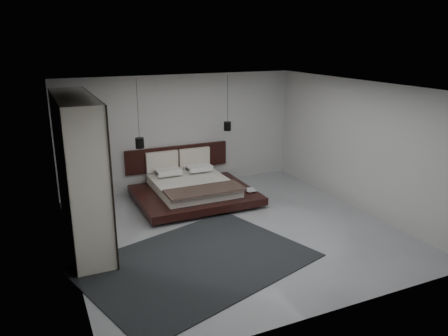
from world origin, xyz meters
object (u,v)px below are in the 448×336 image
pendant_right (227,126)px  rug (197,262)px  bed (192,188)px  pendant_left (140,143)px  lattice_screen (57,153)px  wardrobe (80,171)px

pendant_right → rug: pendant_right is taller
bed → rug: size_ratio=0.72×
bed → pendant_left: 1.60m
pendant_right → rug: 4.18m
pendant_right → lattice_screen: bearing=178.0°
pendant_right → wardrobe: pendant_right is taller
pendant_left → rug: bearing=-88.5°
lattice_screen → rug: (1.83, -3.39, -1.29)m
pendant_left → rug: pendant_left is taller
rug → wardrobe: bearing=133.7°
lattice_screen → pendant_left: pendant_left is taller
lattice_screen → bed: 3.05m
pendant_left → wardrobe: (-1.49, -1.61, -0.03)m
lattice_screen → pendant_left: size_ratio=1.69×
lattice_screen → wardrobe: wardrobe is taller
bed → rug: bed is taller
pendant_right → wardrobe: size_ratio=0.48×
bed → pendant_right: pendant_right is taller
pendant_right → rug: size_ratio=0.36×
pendant_left → pendant_right: 2.18m
bed → lattice_screen: bearing=169.2°
lattice_screen → pendant_left: 1.74m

